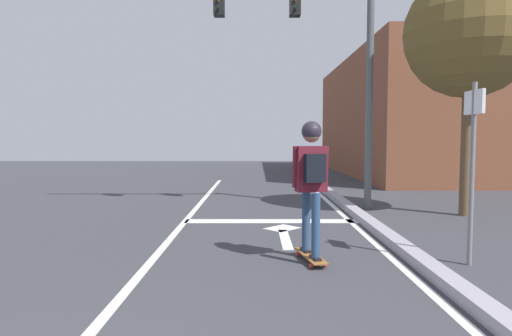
{
  "coord_description": "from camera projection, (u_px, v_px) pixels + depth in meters",
  "views": [
    {
      "loc": [
        1.38,
        -0.77,
        1.63
      ],
      "look_at": [
        1.35,
        7.21,
        1.08
      ],
      "focal_mm": 30.98,
      "sensor_mm": 36.0,
      "label": 1
    }
  ],
  "objects": [
    {
      "name": "lane_line_center",
      "position": [
        169.0,
        242.0,
        6.87
      ],
      "size": [
        0.12,
        20.0,
        0.01
      ],
      "primitive_type": "cube",
      "color": "silver",
      "rests_on": "ground"
    },
    {
      "name": "lane_line_curbside",
      "position": [
        376.0,
        242.0,
        6.86
      ],
      "size": [
        0.12,
        20.0,
        0.01
      ],
      "primitive_type": "cube",
      "color": "silver",
      "rests_on": "ground"
    },
    {
      "name": "stop_bar",
      "position": [
        273.0,
        221.0,
        8.62
      ],
      "size": [
        3.37,
        0.4,
        0.01
      ],
      "primitive_type": "cube",
      "color": "silver",
      "rests_on": "ground"
    },
    {
      "name": "lane_arrow_stem",
      "position": [
        287.0,
        239.0,
        7.1
      ],
      "size": [
        0.16,
        1.4,
        0.01
      ],
      "primitive_type": "cube",
      "color": "silver",
      "rests_on": "ground"
    },
    {
      "name": "lane_arrow_head",
      "position": [
        284.0,
        228.0,
        7.94
      ],
      "size": [
        0.71,
        0.71,
        0.01
      ],
      "primitive_type": "cube",
      "rotation": [
        0.0,
        0.0,
        0.79
      ],
      "color": "silver",
      "rests_on": "ground"
    },
    {
      "name": "curb_strip",
      "position": [
        392.0,
        238.0,
        6.85
      ],
      "size": [
        0.24,
        24.0,
        0.14
      ],
      "primitive_type": "cube",
      "color": "#96929B",
      "rests_on": "ground"
    },
    {
      "name": "skateboard",
      "position": [
        312.0,
        256.0,
        5.81
      ],
      "size": [
        0.36,
        0.87,
        0.09
      ],
      "color": "#965B29",
      "rests_on": "ground"
    },
    {
      "name": "skater",
      "position": [
        313.0,
        170.0,
        5.71
      ],
      "size": [
        0.48,
        0.64,
        1.76
      ],
      "color": "navy",
      "rests_on": "skateboard"
    },
    {
      "name": "traffic_signal_mast",
      "position": [
        310.0,
        40.0,
        9.85
      ],
      "size": [
        5.14,
        0.34,
        5.22
      ],
      "color": "#4F5558",
      "rests_on": "ground"
    },
    {
      "name": "street_sign_post",
      "position": [
        475.0,
        147.0,
        5.54
      ],
      "size": [
        0.06,
        0.44,
        2.32
      ],
      "color": "slate",
      "rests_on": "ground"
    },
    {
      "name": "roadside_tree",
      "position": [
        472.0,
        34.0,
        8.98
      ],
      "size": [
        2.63,
        2.63,
        5.08
      ],
      "color": "brown",
      "rests_on": "ground"
    },
    {
      "name": "building_block",
      "position": [
        446.0,
        117.0,
        19.85
      ],
      "size": [
        9.01,
        13.04,
        5.11
      ],
      "primitive_type": "cube",
      "color": "brown",
      "rests_on": "ground"
    }
  ]
}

